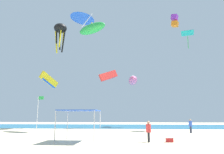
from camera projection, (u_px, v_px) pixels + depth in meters
ground at (116, 142)px, 17.40m from camera, size 110.00×110.00×0.10m
ocean_strip at (125, 126)px, 43.70m from camera, size 110.00×18.78×0.03m
canopy_tent at (80, 112)px, 17.69m from camera, size 3.02×3.26×2.50m
person_near_tent at (190, 125)px, 26.13m from camera, size 0.40×0.45×1.69m
person_leftmost at (149, 130)px, 16.97m from camera, size 0.39×0.43×1.64m
banner_flag at (38, 112)px, 22.65m from camera, size 0.61×0.06×4.11m
cooler_box at (169, 140)px, 16.92m from camera, size 0.57×0.37×0.35m
kite_parafoil_red at (108, 76)px, 40.23m from camera, size 3.34×3.43×2.75m
kite_inflatable_green at (92, 29)px, 34.72m from camera, size 5.55×4.59×2.11m
kite_box_purple at (175, 21)px, 47.51m from camera, size 1.87×1.80×2.86m
kite_delta_blue at (83, 17)px, 43.26m from camera, size 6.85×6.84×4.04m
kite_diamond_teal at (187, 34)px, 35.89m from camera, size 2.44×2.43×2.79m
kite_octopus_black at (60, 30)px, 45.71m from camera, size 3.79×3.79×6.38m
kite_parafoil_yellow at (49, 80)px, 38.01m from camera, size 2.08×4.25×2.75m
kite_inflatable_pink at (133, 80)px, 43.55m from camera, size 2.38×5.77×2.36m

